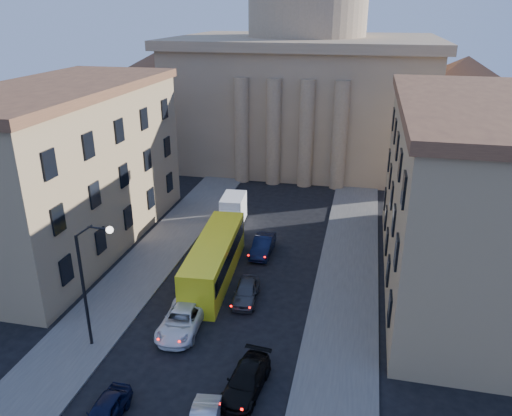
{
  "coord_description": "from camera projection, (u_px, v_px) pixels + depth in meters",
  "views": [
    {
      "loc": [
        9.02,
        -16.12,
        20.75
      ],
      "look_at": [
        1.7,
        16.54,
        7.23
      ],
      "focal_mm": 35.0,
      "sensor_mm": 36.0,
      "label": 1
    }
  ],
  "objects": [
    {
      "name": "car_right_distant",
      "position": [
        263.0,
        246.0,
        44.92
      ],
      "size": [
        1.66,
        4.7,
        1.55
      ],
      "primitive_type": "imported",
      "rotation": [
        0.0,
        0.0,
        0.01
      ],
      "color": "black",
      "rests_on": "ground"
    },
    {
      "name": "street_lamp",
      "position": [
        89.0,
        276.0,
        30.86
      ],
      "size": [
        2.62,
        0.44,
        8.83
      ],
      "color": "black",
      "rests_on": "ground"
    },
    {
      "name": "car_right_far",
      "position": [
        246.0,
        292.0,
        37.75
      ],
      "size": [
        2.05,
        4.41,
        1.46
      ],
      "primitive_type": "imported",
      "rotation": [
        0.0,
        0.0,
        0.08
      ],
      "color": "#45464A",
      "rests_on": "ground"
    },
    {
      "name": "car_left_mid",
      "position": [
        182.0,
        320.0,
        34.24
      ],
      "size": [
        2.84,
        5.65,
        1.53
      ],
      "primitive_type": "imported",
      "rotation": [
        0.0,
        0.0,
        0.05
      ],
      "color": "white",
      "rests_on": "ground"
    },
    {
      "name": "car_left_near",
      "position": [
        105.0,
        412.0,
        26.62
      ],
      "size": [
        1.62,
        3.98,
        1.35
      ],
      "primitive_type": "imported",
      "rotation": [
        0.0,
        0.0,
        -0.01
      ],
      "color": "black",
      "rests_on": "ground"
    },
    {
      "name": "church",
      "position": [
        305.0,
        75.0,
        69.93
      ],
      "size": [
        68.02,
        28.76,
        36.6
      ],
      "color": "#92795A",
      "rests_on": "ground"
    },
    {
      "name": "sidewalk_right",
      "position": [
        345.0,
        294.0,
        38.72
      ],
      "size": [
        5.0,
        60.0,
        0.15
      ],
      "primitive_type": "cube",
      "color": "#56534E",
      "rests_on": "ground"
    },
    {
      "name": "box_truck",
      "position": [
        232.0,
        213.0,
        50.34
      ],
      "size": [
        2.52,
        5.57,
        2.98
      ],
      "rotation": [
        0.0,
        0.0,
        0.07
      ],
      "color": "white",
      "rests_on": "ground"
    },
    {
      "name": "building_right",
      "position": [
        468.0,
        196.0,
        37.87
      ],
      "size": [
        11.6,
        26.6,
        14.7
      ],
      "color": "#9D825C",
      "rests_on": "ground"
    },
    {
      "name": "building_left",
      "position": [
        66.0,
        167.0,
        44.76
      ],
      "size": [
        11.6,
        26.6,
        14.7
      ],
      "color": "#9D825C",
      "rests_on": "ground"
    },
    {
      "name": "city_bus",
      "position": [
        214.0,
        258.0,
        40.43
      ],
      "size": [
        3.64,
        12.32,
        3.43
      ],
      "rotation": [
        0.0,
        0.0,
        0.07
      ],
      "color": "#FFF21C",
      "rests_on": "ground"
    },
    {
      "name": "sidewalk_left",
      "position": [
        142.0,
        270.0,
        42.17
      ],
      "size": [
        5.0,
        60.0,
        0.15
      ],
      "primitive_type": "cube",
      "color": "#56534E",
      "rests_on": "ground"
    },
    {
      "name": "car_right_mid",
      "position": [
        246.0,
        380.0,
        28.82
      ],
      "size": [
        2.47,
        5.04,
        1.41
      ],
      "primitive_type": "imported",
      "rotation": [
        0.0,
        0.0,
        -0.1
      ],
      "color": "black",
      "rests_on": "ground"
    }
  ]
}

